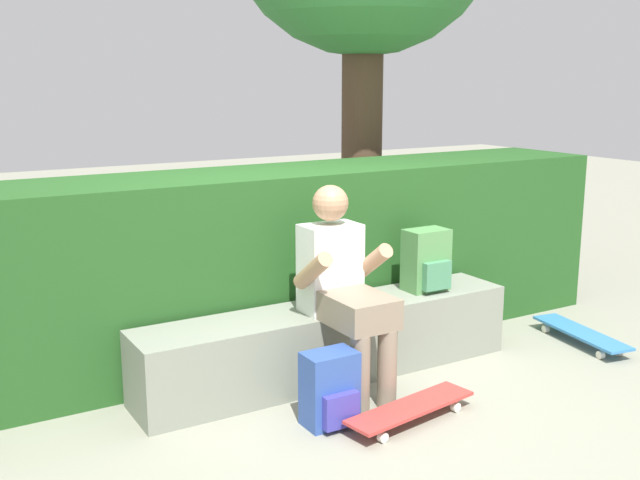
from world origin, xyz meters
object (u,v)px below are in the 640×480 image
at_px(bench_main, 330,342).
at_px(skateboard_near_person, 411,408).
at_px(backpack_on_bench, 427,261).
at_px(person_skater, 343,284).
at_px(skateboard_beside_bench, 581,333).
at_px(backpack_on_ground, 331,390).

distance_m(bench_main, skateboard_near_person, 0.77).
height_order(skateboard_near_person, backpack_on_bench, backpack_on_bench).
bearing_deg(person_skater, backpack_on_bench, 14.63).
distance_m(bench_main, person_skater, 0.47).
bearing_deg(person_skater, skateboard_beside_bench, -5.67).
xyz_separation_m(bench_main, backpack_on_bench, (0.72, -0.01, 0.42)).
relative_size(bench_main, backpack_on_bench, 6.10).
relative_size(bench_main, skateboard_near_person, 2.97).
bearing_deg(backpack_on_bench, bench_main, 179.25).
xyz_separation_m(person_skater, backpack_on_bench, (0.77, 0.20, -0.01)).
bearing_deg(backpack_on_ground, person_skater, 49.52).
relative_size(person_skater, skateboard_beside_bench, 1.46).
bearing_deg(backpack_on_ground, backpack_on_bench, 27.38).
bearing_deg(skateboard_beside_bench, skateboard_near_person, -168.34).
xyz_separation_m(skateboard_near_person, skateboard_beside_bench, (1.74, 0.36, 0.00)).
relative_size(bench_main, skateboard_beside_bench, 2.97).
height_order(bench_main, skateboard_near_person, bench_main).
bearing_deg(backpack_on_ground, skateboard_beside_bench, 4.57).
xyz_separation_m(person_skater, backpack_on_ground, (-0.30, -0.35, -0.45)).
height_order(skateboard_beside_bench, backpack_on_bench, backpack_on_bench).
height_order(backpack_on_bench, backpack_on_ground, backpack_on_bench).
bearing_deg(skateboard_beside_bench, backpack_on_bench, 160.28).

